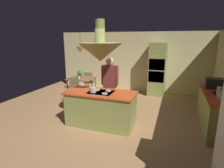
{
  "coord_description": "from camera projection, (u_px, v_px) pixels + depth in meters",
  "views": [
    {
      "loc": [
        1.78,
        -4.43,
        2.26
      ],
      "look_at": [
        0.1,
        0.4,
        1.0
      ],
      "focal_mm": 29.44,
      "sensor_mm": 36.0,
      "label": 1
    }
  ],
  "objects": [
    {
      "name": "kitchen_island",
      "position": [
        101.0,
        108.0,
        4.88
      ],
      "size": [
        1.82,
        0.86,
        0.94
      ],
      "color": "#8C934C",
      "rests_on": "ground"
    },
    {
      "name": "canister_tea",
      "position": [
        220.0,
        91.0,
        4.43
      ],
      "size": [
        0.13,
        0.13,
        0.22
      ],
      "primitive_type": "cylinder",
      "color": "#E0B78C",
      "rests_on": "counter_run_right"
    },
    {
      "name": "range_hood",
      "position": [
        100.0,
        51.0,
        4.52
      ],
      "size": [
        1.1,
        1.1,
        1.0
      ],
      "color": "#8C934C"
    },
    {
      "name": "counter_run_right",
      "position": [
        215.0,
        111.0,
        4.7
      ],
      "size": [
        0.73,
        2.08,
        0.92
      ],
      "color": "#8C934C",
      "rests_on": "ground"
    },
    {
      "name": "canister_flour",
      "position": [
        223.0,
        97.0,
        4.11
      ],
      "size": [
        0.14,
        0.14,
        0.14
      ],
      "primitive_type": "cylinder",
      "color": "silver",
      "rests_on": "counter_run_right"
    },
    {
      "name": "potted_plant_on_table",
      "position": [
        80.0,
        74.0,
        7.19
      ],
      "size": [
        0.2,
        0.2,
        0.3
      ],
      "color": "#99382D",
      "rests_on": "dining_table"
    },
    {
      "name": "microwave_on_counter",
      "position": [
        214.0,
        83.0,
        5.12
      ],
      "size": [
        0.46,
        0.36,
        0.28
      ],
      "primitive_type": "cube",
      "color": "#232326",
      "rests_on": "counter_run_right"
    },
    {
      "name": "person_at_island",
      "position": [
        110.0,
        83.0,
        5.39
      ],
      "size": [
        0.53,
        0.23,
        1.75
      ],
      "color": "tan",
      "rests_on": "ground"
    },
    {
      "name": "chair_facing_island",
      "position": [
        73.0,
        88.0,
        6.72
      ],
      "size": [
        0.4,
        0.4,
        0.87
      ],
      "color": "olive",
      "rests_on": "ground"
    },
    {
      "name": "wall_back",
      "position": [
        133.0,
        62.0,
        8.03
      ],
      "size": [
        6.8,
        0.1,
        2.55
      ],
      "primitive_type": "cube",
      "color": "beige",
      "rests_on": "ground"
    },
    {
      "name": "pendant_light_over_table",
      "position": [
        80.0,
        50.0,
        7.01
      ],
      "size": [
        0.32,
        0.32,
        0.82
      ],
      "color": "#E0B266"
    },
    {
      "name": "chair_by_back_wall",
      "position": [
        89.0,
        81.0,
        7.95
      ],
      "size": [
        0.4,
        0.4,
        0.87
      ],
      "rotation": [
        0.0,
        0.0,
        3.14
      ],
      "color": "olive",
      "rests_on": "ground"
    },
    {
      "name": "ground",
      "position": [
        104.0,
        121.0,
        5.17
      ],
      "size": [
        8.16,
        8.16,
        0.0
      ],
      "primitive_type": "plane",
      "color": "#AD7F51"
    },
    {
      "name": "canister_sugar",
      "position": [
        221.0,
        95.0,
        4.28
      ],
      "size": [
        0.13,
        0.13,
        0.15
      ],
      "primitive_type": "cylinder",
      "color": "silver",
      "rests_on": "counter_run_right"
    },
    {
      "name": "oven_tower",
      "position": [
        157.0,
        70.0,
        7.36
      ],
      "size": [
        0.66,
        0.62,
        2.12
      ],
      "color": "#8C934C",
      "rests_on": "ground"
    },
    {
      "name": "cooking_pot_on_cooktop",
      "position": [
        93.0,
        90.0,
        4.68
      ],
      "size": [
        0.18,
        0.18,
        0.12
      ],
      "primitive_type": "cylinder",
      "color": "#B2B2B7",
      "rests_on": "kitchen_island"
    },
    {
      "name": "dining_table",
      "position": [
        82.0,
        80.0,
        7.3
      ],
      "size": [
        0.96,
        0.89,
        0.76
      ],
      "color": "olive",
      "rests_on": "ground"
    },
    {
      "name": "cup_on_table",
      "position": [
        79.0,
        78.0,
        7.06
      ],
      "size": [
        0.07,
        0.07,
        0.09
      ],
      "primitive_type": "cylinder",
      "color": "white",
      "rests_on": "dining_table"
    }
  ]
}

